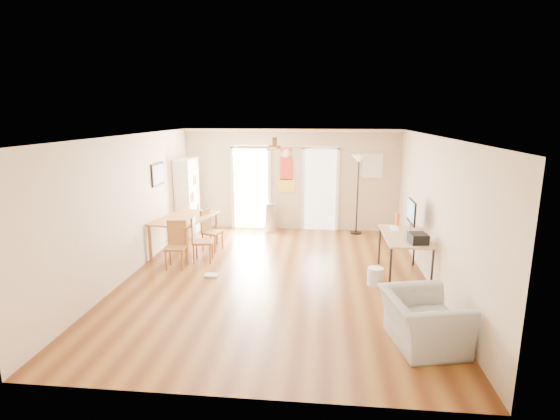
# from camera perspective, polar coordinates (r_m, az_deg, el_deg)

# --- Properties ---
(floor) EXTENTS (7.00, 7.00, 0.00)m
(floor) POSITION_cam_1_polar(r_m,az_deg,el_deg) (8.08, -0.43, -8.91)
(floor) COLOR brown
(floor) RESTS_ON ground
(ceiling) EXTENTS (5.50, 7.00, 0.00)m
(ceiling) POSITION_cam_1_polar(r_m,az_deg,el_deg) (7.53, -0.46, 9.82)
(ceiling) COLOR silver
(ceiling) RESTS_ON floor
(wall_back) EXTENTS (5.50, 0.04, 2.60)m
(wall_back) POSITION_cam_1_polar(r_m,az_deg,el_deg) (11.13, 1.50, 4.01)
(wall_back) COLOR beige
(wall_back) RESTS_ON floor
(wall_front) EXTENTS (5.50, 0.04, 2.60)m
(wall_front) POSITION_cam_1_polar(r_m,az_deg,el_deg) (4.39, -5.45, -9.79)
(wall_front) COLOR beige
(wall_front) RESTS_ON floor
(wall_left) EXTENTS (0.04, 7.00, 2.60)m
(wall_left) POSITION_cam_1_polar(r_m,az_deg,el_deg) (8.45, -19.33, 0.52)
(wall_left) COLOR beige
(wall_left) RESTS_ON floor
(wall_right) EXTENTS (0.04, 7.00, 2.60)m
(wall_right) POSITION_cam_1_polar(r_m,az_deg,el_deg) (7.90, 19.80, -0.32)
(wall_right) COLOR beige
(wall_right) RESTS_ON floor
(crown_molding) EXTENTS (5.50, 7.00, 0.08)m
(crown_molding) POSITION_cam_1_polar(r_m,az_deg,el_deg) (7.53, -0.46, 9.52)
(crown_molding) COLOR white
(crown_molding) RESTS_ON wall_back
(kitchen_doorway) EXTENTS (0.90, 0.10, 2.10)m
(kitchen_doorway) POSITION_cam_1_polar(r_m,az_deg,el_deg) (11.28, -3.84, 2.81)
(kitchen_doorway) COLOR white
(kitchen_doorway) RESTS_ON wall_back
(bathroom_doorway) EXTENTS (0.80, 0.10, 2.10)m
(bathroom_doorway) POSITION_cam_1_polar(r_m,az_deg,el_deg) (11.13, 5.35, 2.65)
(bathroom_doorway) COLOR white
(bathroom_doorway) RESTS_ON wall_back
(wall_decal) EXTENTS (0.46, 0.03, 1.10)m
(wall_decal) POSITION_cam_1_polar(r_m,az_deg,el_deg) (11.09, 0.85, 5.28)
(wall_decal) COLOR red
(wall_decal) RESTS_ON wall_back
(ac_grille) EXTENTS (0.50, 0.04, 0.60)m
(ac_grille) POSITION_cam_1_polar(r_m,az_deg,el_deg) (11.09, 12.18, 5.78)
(ac_grille) COLOR white
(ac_grille) RESTS_ON wall_back
(framed_poster) EXTENTS (0.04, 0.66, 0.48)m
(framed_poster) POSITION_cam_1_polar(r_m,az_deg,el_deg) (9.64, -15.89, 4.59)
(framed_poster) COLOR black
(framed_poster) RESTS_ON wall_left
(ceiling_fan) EXTENTS (1.24, 1.24, 0.20)m
(ceiling_fan) POSITION_cam_1_polar(r_m,az_deg,el_deg) (7.24, -0.72, 8.36)
(ceiling_fan) COLOR #593819
(ceiling_fan) RESTS_ON ceiling
(bookshelf) EXTENTS (0.64, 0.93, 1.90)m
(bookshelf) POSITION_cam_1_polar(r_m,az_deg,el_deg) (10.94, -12.21, 1.72)
(bookshelf) COLOR white
(bookshelf) RESTS_ON floor
(dining_table) EXTENTS (1.22, 1.72, 0.79)m
(dining_table) POSITION_cam_1_polar(r_m,az_deg,el_deg) (9.61, -12.45, -3.20)
(dining_table) COLOR #AC7037
(dining_table) RESTS_ON floor
(dining_chair_right_a) EXTENTS (0.47, 0.47, 0.90)m
(dining_chair_right_a) POSITION_cam_1_polar(r_m,az_deg,el_deg) (9.64, -8.96, -2.66)
(dining_chair_right_a) COLOR olive
(dining_chair_right_a) RESTS_ON floor
(dining_chair_right_b) EXTENTS (0.43, 0.43, 0.94)m
(dining_chair_right_b) POSITION_cam_1_polar(r_m,az_deg,el_deg) (8.92, -10.22, -3.83)
(dining_chair_right_b) COLOR #94592F
(dining_chair_right_b) RESTS_ON floor
(dining_chair_near) EXTENTS (0.41, 0.41, 0.92)m
(dining_chair_near) POSITION_cam_1_polar(r_m,az_deg,el_deg) (8.67, -13.71, -4.59)
(dining_chair_near) COLOR #9D6532
(dining_chair_near) RESTS_ON floor
(trash_can) EXTENTS (0.37, 0.37, 0.73)m
(trash_can) POSITION_cam_1_polar(r_m,az_deg,el_deg) (11.10, -1.27, -0.93)
(trash_can) COLOR silver
(trash_can) RESTS_ON floor
(torchiere_lamp) EXTENTS (0.41, 0.41, 1.99)m
(torchiere_lamp) POSITION_cam_1_polar(r_m,az_deg,el_deg) (10.89, 10.24, 2.00)
(torchiere_lamp) COLOR black
(torchiere_lamp) RESTS_ON floor
(computer_desk) EXTENTS (0.76, 1.52, 0.82)m
(computer_desk) POSITION_cam_1_polar(r_m,az_deg,el_deg) (8.25, 16.05, -5.96)
(computer_desk) COLOR tan
(computer_desk) RESTS_ON floor
(imac) EXTENTS (0.23, 0.65, 0.60)m
(imac) POSITION_cam_1_polar(r_m,az_deg,el_deg) (8.36, 17.03, -0.75)
(imac) COLOR black
(imac) RESTS_ON computer_desk
(keyboard) EXTENTS (0.15, 0.41, 0.02)m
(keyboard) POSITION_cam_1_polar(r_m,az_deg,el_deg) (8.52, 14.94, -2.39)
(keyboard) COLOR silver
(keyboard) RESTS_ON computer_desk
(printer) EXTENTS (0.32, 0.37, 0.17)m
(printer) POSITION_cam_1_polar(r_m,az_deg,el_deg) (7.70, 17.84, -3.58)
(printer) COLOR black
(printer) RESTS_ON computer_desk
(orange_bottle) EXTENTS (0.10, 0.10, 0.25)m
(orange_bottle) POSITION_cam_1_polar(r_m,az_deg,el_deg) (8.79, 15.33, -1.17)
(orange_bottle) COLOR #F85D16
(orange_bottle) RESTS_ON computer_desk
(wastebasket_a) EXTENTS (0.29, 0.29, 0.32)m
(wastebasket_a) POSITION_cam_1_polar(r_m,az_deg,el_deg) (7.87, 12.53, -8.60)
(wastebasket_a) COLOR silver
(wastebasket_a) RESTS_ON floor
(floor_cloth) EXTENTS (0.26, 0.20, 0.04)m
(floor_cloth) POSITION_cam_1_polar(r_m,az_deg,el_deg) (8.23, -9.07, -8.55)
(floor_cloth) COLOR #9FA09B
(floor_cloth) RESTS_ON floor
(armchair) EXTENTS (1.12, 1.22, 0.68)m
(armchair) POSITION_cam_1_polar(r_m,az_deg,el_deg) (6.06, 18.42, -13.76)
(armchair) COLOR #9B9B96
(armchair) RESTS_ON floor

